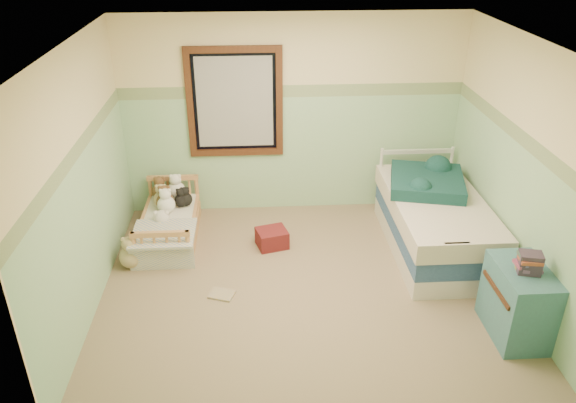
{
  "coord_description": "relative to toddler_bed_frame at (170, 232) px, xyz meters",
  "views": [
    {
      "loc": [
        -0.47,
        -4.8,
        3.48
      ],
      "look_at": [
        -0.14,
        0.35,
        0.82
      ],
      "focal_mm": 34.81,
      "sensor_mm": 36.0,
      "label": 1
    }
  ],
  "objects": [
    {
      "name": "dresser",
      "position": [
        3.39,
        -1.92,
        0.27
      ],
      "size": [
        0.44,
        0.71,
        0.71
      ],
      "primitive_type": "cube",
      "color": "#3D6774",
      "rests_on": "floor"
    },
    {
      "name": "floor_book",
      "position": [
        0.67,
        -1.18,
        -0.07
      ],
      "size": [
        0.29,
        0.26,
        0.02
      ],
      "primitive_type": "cube",
      "rotation": [
        0.0,
        0.0,
        -0.34
      ],
      "color": "#F7A71A",
      "rests_on": "floor"
    },
    {
      "name": "plush_floor_tan",
      "position": [
        -0.35,
        -0.59,
        0.05
      ],
      "size": [
        0.26,
        0.26,
        0.26
      ],
      "primitive_type": "sphere",
      "color": "tan",
      "rests_on": "floor"
    },
    {
      "name": "book_stack",
      "position": [
        3.39,
        -1.96,
        0.72
      ],
      "size": [
        0.22,
        0.19,
        0.19
      ],
      "primitive_type": "cube",
      "rotation": [
        0.0,
        0.0,
        -0.24
      ],
      "color": "#422620",
      "rests_on": "dresser"
    },
    {
      "name": "extra_plush_0",
      "position": [
        -0.03,
        0.13,
        0.31
      ],
      "size": [
        0.21,
        0.21,
        0.21
      ],
      "primitive_type": "sphere",
      "color": "white",
      "rests_on": "toddler_mattress"
    },
    {
      "name": "window_frame",
      "position": [
        0.82,
        0.71,
        1.37
      ],
      "size": [
        1.16,
        0.06,
        1.36
      ],
      "primitive_type": "cube",
      "color": "#311D11",
      "rests_on": "wall_back"
    },
    {
      "name": "plush_bed_tan",
      "position": [
        -0.1,
        0.28,
        0.31
      ],
      "size": [
        0.21,
        0.21,
        0.21
      ],
      "primitive_type": "sphere",
      "color": "tan",
      "rests_on": "toddler_mattress"
    },
    {
      "name": "wainscot_mint",
      "position": [
        1.52,
        0.74,
        0.67
      ],
      "size": [
        4.2,
        0.01,
        1.5
      ],
      "primitive_type": "cube",
      "color": "#91C392",
      "rests_on": "floor"
    },
    {
      "name": "wall_left",
      "position": [
        -0.58,
        -1.05,
        1.17
      ],
      "size": [
        0.04,
        3.6,
        2.5
      ],
      "primitive_type": "cube",
      "color": "beige",
      "rests_on": "floor"
    },
    {
      "name": "floor",
      "position": [
        1.52,
        -1.05,
        -0.09
      ],
      "size": [
        4.2,
        3.6,
        0.02
      ],
      "primitive_type": "cube",
      "color": "olive",
      "rests_on": "ground"
    },
    {
      "name": "wall_back",
      "position": [
        1.52,
        0.75,
        1.17
      ],
      "size": [
        4.2,
        0.04,
        2.5
      ],
      "primitive_type": "cube",
      "color": "beige",
      "rests_on": "floor"
    },
    {
      "name": "ceiling",
      "position": [
        1.52,
        -1.05,
        2.43
      ],
      "size": [
        4.2,
        3.6,
        0.02
      ],
      "primitive_type": "cube",
      "color": "silver",
      "rests_on": "wall_back"
    },
    {
      "name": "plush_bed_brown",
      "position": [
        -0.15,
        0.5,
        0.31
      ],
      "size": [
        0.21,
        0.21,
        0.21
      ],
      "primitive_type": "sphere",
      "color": "brown",
      "rests_on": "toddler_mattress"
    },
    {
      "name": "plush_bed_white",
      "position": [
        0.05,
        0.5,
        0.31
      ],
      "size": [
        0.22,
        0.22,
        0.22
      ],
      "primitive_type": "sphere",
      "color": "white",
      "rests_on": "toddler_mattress"
    },
    {
      "name": "extra_plush_1",
      "position": [
        0.18,
        0.3,
        0.29
      ],
      "size": [
        0.17,
        0.17,
        0.17
      ],
      "primitive_type": "sphere",
      "color": "black",
      "rests_on": "toddler_mattress"
    },
    {
      "name": "patchwork_quilt",
      "position": [
        0.0,
        -0.4,
        0.22
      ],
      "size": [
        0.7,
        0.64,
        0.03
      ],
      "primitive_type": "cube",
      "color": "#7C95BC",
      "rests_on": "toddler_mattress"
    },
    {
      "name": "plush_bed_dark",
      "position": [
        0.13,
        0.28,
        0.28
      ],
      "size": [
        0.16,
        0.16,
        0.16
      ],
      "primitive_type": "sphere",
      "color": "black",
      "rests_on": "toddler_mattress"
    },
    {
      "name": "twin_bed_frame",
      "position": [
        3.07,
        -0.44,
        0.03
      ],
      "size": [
        0.96,
        1.91,
        0.22
      ],
      "primitive_type": "cube",
      "color": "silver",
      "rests_on": "floor"
    },
    {
      "name": "window_blinds",
      "position": [
        0.82,
        0.72,
        1.37
      ],
      "size": [
        0.92,
        0.01,
        1.12
      ],
      "primitive_type": "cube",
      "color": "#B2B2AF",
      "rests_on": "window_frame"
    },
    {
      "name": "wall_right",
      "position": [
        3.62,
        -1.05,
        1.17
      ],
      "size": [
        0.04,
        3.6,
        2.5
      ],
      "primitive_type": "cube",
      "color": "beige",
      "rests_on": "floor"
    },
    {
      "name": "extra_plush_2",
      "position": [
        -0.05,
        0.2,
        0.31
      ],
      "size": [
        0.22,
        0.22,
        0.22
      ],
      "primitive_type": "sphere",
      "color": "brown",
      "rests_on": "toddler_mattress"
    },
    {
      "name": "toddler_mattress",
      "position": [
        0.0,
        0.0,
        0.14
      ],
      "size": [
        0.59,
        1.23,
        0.12
      ],
      "primitive_type": "cube",
      "color": "white",
      "rests_on": "toddler_bed_frame"
    },
    {
      "name": "toddler_bed_frame",
      "position": [
        0.0,
        0.0,
        0.0
      ],
      "size": [
        0.64,
        1.29,
        0.17
      ],
      "primitive_type": "cube",
      "color": "#C1844B",
      "rests_on": "floor"
    },
    {
      "name": "plush_floor_cream",
      "position": [
        -0.06,
        -0.08,
        0.06
      ],
      "size": [
        0.28,
        0.28,
        0.28
      ],
      "primitive_type": "sphere",
      "color": "silver",
      "rests_on": "floor"
    },
    {
      "name": "border_strip",
      "position": [
        1.52,
        0.74,
        1.49
      ],
      "size": [
        4.2,
        0.01,
        0.15
      ],
      "primitive_type": "cube",
      "color": "#3B663C",
      "rests_on": "wall_back"
    },
    {
      "name": "twin_boxspring",
      "position": [
        3.07,
        -0.44,
        0.25
      ],
      "size": [
        0.96,
        1.91,
        0.22
      ],
      "primitive_type": "cube",
      "color": "navy",
      "rests_on": "twin_bed_frame"
    },
    {
      "name": "red_pillow",
      "position": [
        1.22,
        -0.25,
        0.02
      ],
      "size": [
        0.4,
        0.37,
        0.21
      ],
      "primitive_type": "cube",
      "rotation": [
        0.0,
        0.0,
        0.27
      ],
      "color": "maroon",
      "rests_on": "floor"
    },
    {
      "name": "teal_blanket",
      "position": [
        3.02,
        -0.14,
        0.65
      ],
      "size": [
        0.99,
        1.02,
        0.14
      ],
      "primitive_type": "cube",
      "rotation": [
        0.0,
        0.0,
        -0.23
      ],
      "color": "#0F2F2E",
      "rests_on": "twin_mattress"
    },
    {
      "name": "wall_front",
      "position": [
        1.52,
        -2.85,
        1.17
      ],
      "size": [
        4.2,
        0.04,
        2.5
      ],
      "primitive_type": "cube",
      "color": "beige",
      "rests_on": "floor"
    },
    {
      "name": "twin_mattress",
      "position": [
        3.07,
        -0.44,
        0.47
      ],
      "size": [
        0.99,
        1.95,
        0.22
      ],
      "primitive_type": "cube",
      "color": "beige",
      "rests_on": "twin_boxspring"
    }
  ]
}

